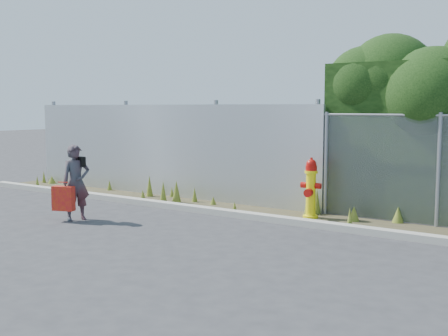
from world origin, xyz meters
The scene contains 8 objects.
ground centered at (0.00, 0.00, 0.00)m, with size 80.00×80.00×0.00m, color #323235.
curb centered at (0.00, 1.80, 0.06)m, with size 16.00×0.22×0.12m, color #A3A093.
weed_strip centered at (-0.24, 2.46, 0.11)m, with size 16.00×1.27×0.55m.
corrugated_fence centered at (-3.25, 3.01, 1.10)m, with size 8.50×0.21×2.30m.
fire_hydrant centered at (0.99, 2.47, 0.57)m, with size 0.40×0.35×1.18m.
woman centered at (-2.63, -0.16, 0.72)m, with size 0.52×0.34×1.44m, color #0D4F56.
red_tote_bag centered at (-2.72, -0.40, 0.44)m, with size 0.42×0.15×0.55m.
black_shoulder_bag centered at (-2.64, -0.06, 1.11)m, with size 0.25×0.11×0.19m.
Camera 1 is at (5.64, -7.25, 2.14)m, focal length 45.00 mm.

